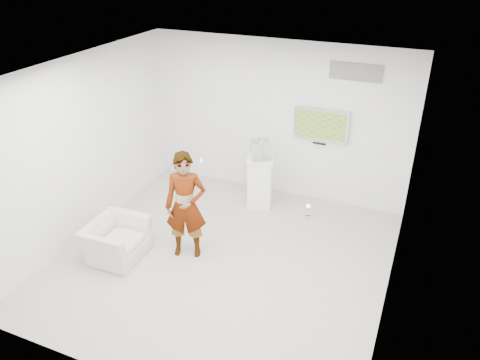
{
  "coord_description": "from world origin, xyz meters",
  "views": [
    {
      "loc": [
        2.61,
        -5.43,
        4.57
      ],
      "look_at": [
        0.04,
        0.6,
        1.15
      ],
      "focal_mm": 35.0,
      "sensor_mm": 36.0,
      "label": 1
    }
  ],
  "objects_px": {
    "person": "(186,206)",
    "pedestal": "(260,182)",
    "floor_uplight": "(308,211)",
    "tv": "(321,125)",
    "armchair": "(116,240)"
  },
  "relations": [
    {
      "from": "armchair",
      "to": "pedestal",
      "type": "height_order",
      "value": "pedestal"
    },
    {
      "from": "tv",
      "to": "person",
      "type": "distance_m",
      "value": 2.97
    },
    {
      "from": "tv",
      "to": "pedestal",
      "type": "bearing_deg",
      "value": -147.12
    },
    {
      "from": "tv",
      "to": "floor_uplight",
      "type": "xyz_separation_m",
      "value": [
        0.04,
        -0.69,
        -1.42
      ]
    },
    {
      "from": "tv",
      "to": "armchair",
      "type": "bearing_deg",
      "value": -129.12
    },
    {
      "from": "armchair",
      "to": "pedestal",
      "type": "bearing_deg",
      "value": -33.8
    },
    {
      "from": "pedestal",
      "to": "floor_uplight",
      "type": "xyz_separation_m",
      "value": [
        0.98,
        -0.09,
        -0.36
      ]
    },
    {
      "from": "tv",
      "to": "pedestal",
      "type": "relative_size",
      "value": 1.02
    },
    {
      "from": "person",
      "to": "floor_uplight",
      "type": "xyz_separation_m",
      "value": [
        1.49,
        1.81,
        -0.76
      ]
    },
    {
      "from": "person",
      "to": "tv",
      "type": "bearing_deg",
      "value": 40.14
    },
    {
      "from": "person",
      "to": "pedestal",
      "type": "bearing_deg",
      "value": 55.16
    },
    {
      "from": "person",
      "to": "pedestal",
      "type": "distance_m",
      "value": 2.01
    },
    {
      "from": "tv",
      "to": "armchair",
      "type": "height_order",
      "value": "tv"
    },
    {
      "from": "pedestal",
      "to": "floor_uplight",
      "type": "height_order",
      "value": "pedestal"
    },
    {
      "from": "person",
      "to": "floor_uplight",
      "type": "bearing_deg",
      "value": 30.73
    }
  ]
}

